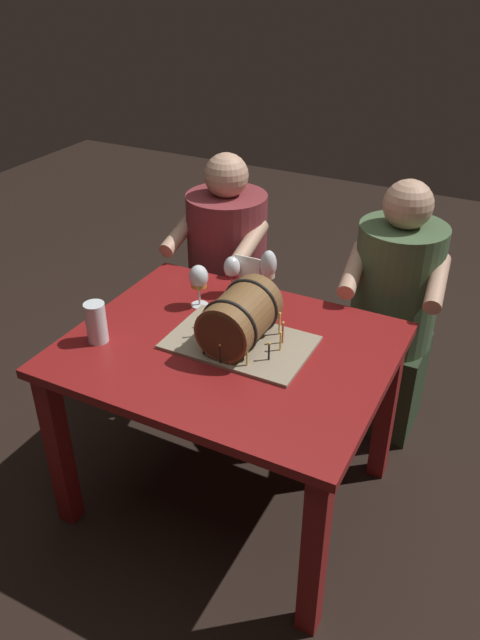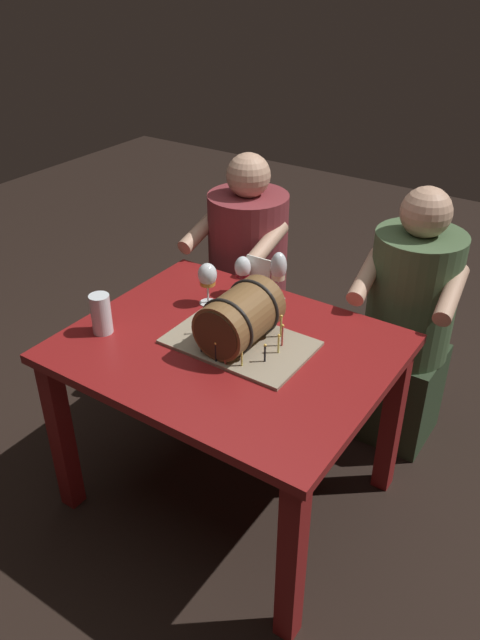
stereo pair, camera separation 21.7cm
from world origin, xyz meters
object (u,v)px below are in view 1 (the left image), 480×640
Objects in this scene: beer_pint at (96,324)px; person_seated_right at (391,319)px; person_seated_left at (227,279)px; wine_glass_red at (232,269)px; wine_glass_white at (268,267)px; dining_table at (229,372)px; menu_card at (247,276)px; wine_glass_amber at (199,279)px; barrel_cake at (240,320)px.

beer_pint is 1.28m from person_seated_right.
wine_glass_red is at bearing -59.16° from person_seated_left.
person_seated_right reaches higher than wine_glass_white.
dining_table is 7.09× the size of menu_card.
beer_pint is (-0.43, -0.19, 0.19)m from dining_table.
wine_glass_red is 1.05× the size of menu_card.
wine_glass_white is at bearing 16.13° from wine_glass_red.
wine_glass_amber is at bearing -72.65° from person_seated_left.
wine_glass_red is (-0.14, -0.04, -0.03)m from wine_glass_white.
beer_pint is 0.64m from menu_card.
beer_pint is at bearing -116.96° from wine_glass_amber.
wine_glass_red is 0.96× the size of wine_glass_amber.
wine_glass_amber is at bearing 139.86° from dining_table.
wine_glass_red is 0.16m from wine_glass_amber.
beer_pint is at bearing -125.85° from wine_glass_white.
barrel_cake is at bearing 40.43° from dining_table.
wine_glass_red is 1.10× the size of beer_pint.
barrel_cake reaches higher than menu_card.
person_seated_left is (-0.41, 0.74, -0.06)m from dining_table.
menu_card reaches higher than dining_table.
wine_glass_amber reaches higher than dining_table.
wine_glass_white is 0.17× the size of person_seated_right.
dining_table is 0.22m from barrel_cake.
person_seated_left is 0.81m from person_seated_right.
wine_glass_amber is 1.15× the size of beer_pint.
person_seated_right is at bearing 35.31° from wine_glass_red.
wine_glass_amber reaches higher than wine_glass_red.
person_seated_right reaches higher than barrel_cake.
person_seated_left is at bearing 120.84° from wine_glass_red.
beer_pint is at bearing -117.01° from wine_glass_red.
dining_table is 0.39m from wine_glass_amber.
barrel_cake is 0.32m from wine_glass_amber.
wine_glass_amber is (-0.24, 0.20, 0.24)m from dining_table.
person_seated_right is at bearing 34.00° from menu_card.
dining_table is 2.25× the size of barrel_cake.
barrel_cake is at bearing -32.73° from wine_glass_amber.
person_seated_right is (0.52, 0.37, -0.26)m from menu_card.
menu_card is at bearing 34.10° from wine_glass_red.
barrel_cake is at bearing -81.13° from wine_glass_white.
person_seated_left is at bearing 179.99° from person_seated_right.
wine_glass_amber is at bearing -126.33° from menu_card.
barrel_cake is 0.51m from beer_pint.
barrel_cake is 0.88m from person_seated_left.
menu_card is at bearing 113.15° from barrel_cake.
barrel_cake is 0.43× the size of person_seated_left.
wine_glass_white reaches higher than menu_card.
dining_table is 0.85m from person_seated_right.
barrel_cake is 3.31× the size of beer_pint.
wine_glass_white is at bearing 93.52° from dining_table.
person_seated_right is at bearing 62.37° from barrel_cake.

